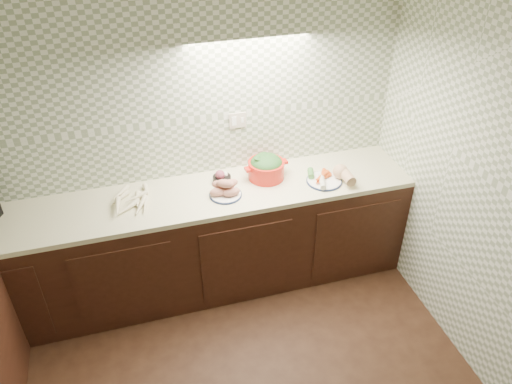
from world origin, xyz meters
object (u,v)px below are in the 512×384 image
object	(u,v)px
onion_bowl	(222,178)
veg_plate	(331,175)
dutch_oven	(266,167)
sweet_potato_plate	(225,189)
parsnip_pile	(137,200)

from	to	relation	value
onion_bowl	veg_plate	distance (m)	0.84
dutch_oven	veg_plate	distance (m)	0.50
sweet_potato_plate	onion_bowl	distance (m)	0.18
sweet_potato_plate	onion_bowl	world-z (taller)	sweet_potato_plate
parsnip_pile	onion_bowl	distance (m)	0.66
parsnip_pile	dutch_oven	size ratio (longest dim) A/B	1.01
sweet_potato_plate	onion_bowl	size ratio (longest dim) A/B	1.77
dutch_oven	veg_plate	size ratio (longest dim) A/B	1.02
onion_bowl	veg_plate	bearing A→B (deg)	-14.68
sweet_potato_plate	veg_plate	xyz separation A→B (m)	(0.83, -0.03, -0.00)
sweet_potato_plate	dutch_oven	size ratio (longest dim) A/B	0.70
dutch_oven	veg_plate	world-z (taller)	dutch_oven
sweet_potato_plate	onion_bowl	bearing A→B (deg)	85.80
parsnip_pile	sweet_potato_plate	distance (m)	0.64
parsnip_pile	sweet_potato_plate	size ratio (longest dim) A/B	1.43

